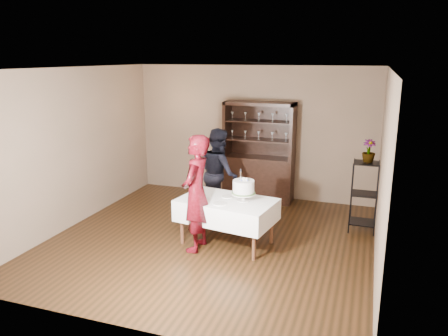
{
  "coord_description": "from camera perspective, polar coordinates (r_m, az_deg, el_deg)",
  "views": [
    {
      "loc": [
        2.31,
        -6.11,
        2.87
      ],
      "look_at": [
        0.19,
        0.1,
        1.19
      ],
      "focal_mm": 35.0,
      "sensor_mm": 36.0,
      "label": 1
    }
  ],
  "objects": [
    {
      "name": "plate_far",
      "position": [
        6.87,
        0.46,
        -3.75
      ],
      "size": [
        0.22,
        0.22,
        0.01
      ],
      "primitive_type": "cylinder",
      "rotation": [
        0.0,
        0.0,
        0.21
      ],
      "color": "silver",
      "rests_on": "cake_table"
    },
    {
      "name": "plate_near",
      "position": [
        6.55,
        -0.53,
        -4.67
      ],
      "size": [
        0.28,
        0.28,
        0.01
      ],
      "primitive_type": "cylinder",
      "rotation": [
        0.0,
        0.0,
        -0.37
      ],
      "color": "silver",
      "rests_on": "cake_table"
    },
    {
      "name": "potted_plant",
      "position": [
        7.49,
        18.39,
        2.13
      ],
      "size": [
        0.24,
        0.24,
        0.37
      ],
      "primitive_type": "imported",
      "rotation": [
        0.0,
        0.0,
        0.18
      ],
      "color": "#436932",
      "rests_on": "plant_etagere"
    },
    {
      "name": "wall_right",
      "position": [
        6.3,
        20.01,
        -0.47
      ],
      "size": [
        0.02,
        5.0,
        2.7
      ],
      "primitive_type": "cube",
      "color": "brown",
      "rests_on": "floor"
    },
    {
      "name": "ceiling",
      "position": [
        6.53,
        -1.9,
        12.89
      ],
      "size": [
        5.0,
        5.0,
        0.0
      ],
      "primitive_type": "plane",
      "rotation": [
        3.14,
        0.0,
        0.0
      ],
      "color": "silver",
      "rests_on": "back_wall"
    },
    {
      "name": "floor",
      "position": [
        7.13,
        -1.72,
        -9.34
      ],
      "size": [
        5.0,
        5.0,
        0.0
      ],
      "primitive_type": "plane",
      "color": "black",
      "rests_on": "ground"
    },
    {
      "name": "plant_etagere",
      "position": [
        7.64,
        17.83,
        -3.21
      ],
      "size": [
        0.42,
        0.42,
        1.2
      ],
      "color": "black",
      "rests_on": "floor"
    },
    {
      "name": "wall_left",
      "position": [
        7.92,
        -19.0,
        2.54
      ],
      "size": [
        0.02,
        5.0,
        2.7
      ],
      "primitive_type": "cube",
      "color": "brown",
      "rests_on": "floor"
    },
    {
      "name": "back_wall",
      "position": [
        9.04,
        3.8,
        4.69
      ],
      "size": [
        5.0,
        0.02,
        2.7
      ],
      "primitive_type": "cube",
      "color": "brown",
      "rests_on": "floor"
    },
    {
      "name": "woman",
      "position": [
        6.53,
        -3.66,
        -3.32
      ],
      "size": [
        0.45,
        0.66,
        1.78
      ],
      "primitive_type": "imported",
      "rotation": [
        0.0,
        0.0,
        -1.54
      ],
      "color": "#350408",
      "rests_on": "floor"
    },
    {
      "name": "cake_table",
      "position": [
        6.8,
        0.37,
        -5.53
      ],
      "size": [
        1.57,
        1.11,
        0.72
      ],
      "rotation": [
        0.0,
        0.0,
        -0.16
      ],
      "color": "white",
      "rests_on": "floor"
    },
    {
      "name": "china_hutch",
      "position": [
        8.9,
        4.55,
        0.0
      ],
      "size": [
        1.4,
        0.48,
        2.0
      ],
      "color": "black",
      "rests_on": "floor"
    },
    {
      "name": "man",
      "position": [
        7.9,
        -0.66,
        -0.65
      ],
      "size": [
        0.97,
        1.01,
        1.64
      ],
      "primitive_type": "imported",
      "rotation": [
        0.0,
        0.0,
        2.21
      ],
      "color": "black",
      "rests_on": "floor"
    },
    {
      "name": "cake",
      "position": [
        6.65,
        2.57,
        -2.62
      ],
      "size": [
        0.4,
        0.4,
        0.51
      ],
      "rotation": [
        0.0,
        0.0,
        -0.28
      ],
      "color": "silver",
      "rests_on": "cake_table"
    }
  ]
}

